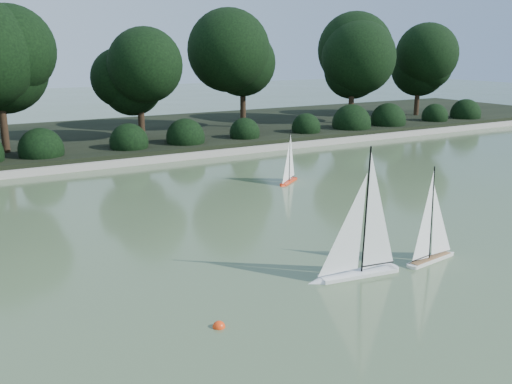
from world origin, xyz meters
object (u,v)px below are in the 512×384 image
sailboat_white_b (435,245)px  sailboat_orange (288,174)px  sailboat_white_a (352,256)px  race_buoy (219,327)px

sailboat_white_b → sailboat_orange: (0.82, 5.22, -0.03)m
sailboat_white_a → race_buoy: bearing=-170.3°
sailboat_orange → race_buoy: bearing=-129.6°
sailboat_white_a → sailboat_orange: 5.61m
sailboat_white_a → sailboat_orange: (2.31, 5.11, -0.10)m
sailboat_white_b → sailboat_white_a: bearing=175.8°
sailboat_white_b → sailboat_orange: bearing=81.1°
sailboat_orange → sailboat_white_b: bearing=-98.9°
sailboat_white_a → race_buoy: 2.29m
sailboat_orange → sailboat_white_a: bearing=-114.3°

